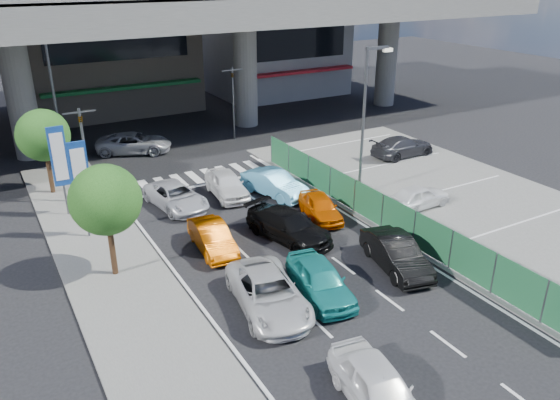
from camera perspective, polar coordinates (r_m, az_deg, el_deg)
ground at (r=22.70m, az=3.31°, el=-7.88°), size 120.00×120.00×0.00m
parking_lot at (r=30.67m, az=18.75°, el=-0.44°), size 12.00×28.00×0.06m
sidewalk_left at (r=23.62m, az=-16.78°, el=-7.44°), size 4.00×30.00×0.12m
fence_run at (r=25.89m, az=12.06°, el=-1.99°), size 0.16×22.00×1.80m
expressway at (r=39.77m, az=-14.75°, el=18.33°), size 64.00×14.00×10.75m
building_center at (r=50.49m, az=-18.21°, el=17.42°), size 14.00×10.90×15.00m
building_east at (r=55.37m, az=-0.72°, el=17.38°), size 12.00×10.90×12.00m
traffic_light_left at (r=29.59m, az=-19.96°, el=6.62°), size 1.60×1.24×5.20m
traffic_light_right at (r=39.53m, az=-4.97°, el=11.86°), size 1.60×1.24×5.20m
street_lamp_right at (r=29.35m, az=9.04°, el=9.30°), size 1.65×0.22×8.00m
street_lamp_left at (r=35.16m, az=-22.28°, el=10.19°), size 1.65×0.22×8.00m
signboard_near at (r=25.93m, az=-20.13°, el=2.29°), size 0.80×0.14×4.70m
signboard_far at (r=28.70m, az=-22.06°, el=3.97°), size 0.80×0.14×4.70m
tree_near at (r=22.16m, az=-17.77°, el=-0.01°), size 2.80×2.80×4.80m
tree_far at (r=31.93m, az=-23.51°, el=6.21°), size 2.80×2.80×4.80m
van_white_back_left at (r=16.64m, az=10.26°, el=-18.82°), size 2.21×4.25×1.38m
sedan_white_mid_left at (r=20.33m, az=-1.21°, el=-9.69°), size 3.02×5.14×1.34m
taxi_teal_mid at (r=21.12m, az=4.23°, el=-8.32°), size 2.27×4.26×1.38m
hatch_black_mid_right at (r=23.34m, az=12.04°, el=-5.52°), size 2.35×4.41×1.38m
taxi_orange_left at (r=24.46m, az=-7.08°, el=-3.93°), size 1.64×3.87×1.24m
sedan_black_mid at (r=25.22m, az=0.91°, el=-2.72°), size 2.95×4.96×1.35m
taxi_orange_right at (r=27.40m, az=4.23°, el=-0.72°), size 2.23×3.81×1.22m
wagon_silver_front_left at (r=29.05m, az=-10.81°, el=0.36°), size 2.61×4.63×1.22m
sedan_white_front_mid at (r=30.09m, az=-5.58°, el=1.66°), size 2.04×4.20×1.38m
kei_truck_front_right at (r=30.01m, az=-0.59°, el=1.71°), size 2.47×4.42×1.38m
crossing_wagon_silver at (r=38.35m, az=-15.01°, el=5.77°), size 5.43×4.08×1.37m
parked_sedan_white at (r=29.29m, az=14.26°, el=0.37°), size 3.68×1.63×1.23m
parked_sedan_dgrey at (r=37.13m, az=12.69°, el=5.49°), size 4.61×1.98×1.32m
traffic_cone at (r=29.48m, az=6.60°, el=0.63°), size 0.52×0.52×0.77m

